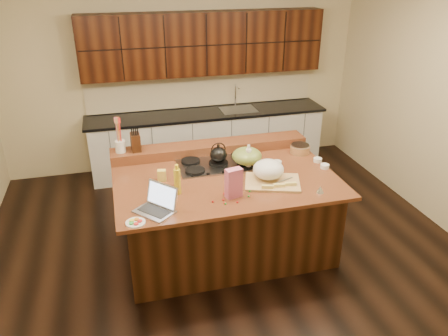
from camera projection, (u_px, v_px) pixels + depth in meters
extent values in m
cube|color=black|center=(225.00, 246.00, 5.17)|extent=(5.50, 5.00, 0.01)
cube|color=silver|center=(225.00, 3.00, 4.00)|extent=(5.50, 5.00, 0.01)
cube|color=#CDBC8F|center=(183.00, 82.00, 6.77)|extent=(5.50, 0.01, 2.70)
cube|color=#CDBC8F|center=(343.00, 304.00, 2.40)|extent=(5.50, 0.01, 2.70)
cube|color=#CDBC8F|center=(447.00, 118.00, 5.22)|extent=(0.01, 5.00, 2.70)
cube|color=black|center=(225.00, 214.00, 4.98)|extent=(2.22, 1.42, 0.88)
cube|color=black|center=(225.00, 178.00, 4.78)|extent=(2.40, 1.60, 0.04)
cube|color=black|center=(210.00, 147.00, 5.35)|extent=(2.40, 0.30, 0.12)
cube|color=gray|center=(218.00, 165.00, 5.03)|extent=(0.92, 0.52, 0.02)
cylinder|color=black|center=(191.00, 161.00, 5.06)|extent=(0.22, 0.22, 0.03)
cylinder|color=black|center=(240.00, 156.00, 5.20)|extent=(0.22, 0.22, 0.03)
cylinder|color=black|center=(195.00, 171.00, 4.84)|extent=(0.22, 0.22, 0.03)
cylinder|color=black|center=(247.00, 165.00, 4.97)|extent=(0.22, 0.22, 0.03)
cylinder|color=black|center=(218.00, 163.00, 5.02)|extent=(0.22, 0.22, 0.03)
cube|color=silver|center=(208.00, 142.00, 6.93)|extent=(3.60, 0.62, 0.90)
cube|color=black|center=(207.00, 113.00, 6.73)|extent=(3.70, 0.66, 0.04)
cube|color=gray|center=(238.00, 110.00, 6.84)|extent=(0.55, 0.42, 0.01)
cylinder|color=gray|center=(235.00, 95.00, 6.92)|extent=(0.02, 0.02, 0.36)
cube|color=black|center=(204.00, 43.00, 6.42)|extent=(3.60, 0.34, 0.90)
cube|color=#CDBC8F|center=(203.00, 90.00, 6.88)|extent=(3.60, 0.03, 0.50)
ellipsoid|color=black|center=(218.00, 155.00, 4.97)|extent=(0.24, 0.24, 0.18)
ellipsoid|color=olive|center=(247.00, 156.00, 4.93)|extent=(0.44, 0.44, 0.19)
cube|color=#B7B7BC|center=(154.00, 212.00, 4.08)|extent=(0.42, 0.43, 0.02)
cube|color=black|center=(154.00, 211.00, 4.08)|extent=(0.30, 0.32, 0.00)
cube|color=#B7B7BC|center=(162.00, 195.00, 4.12)|extent=(0.29, 0.32, 0.23)
cube|color=silver|center=(162.00, 195.00, 4.12)|extent=(0.25, 0.28, 0.19)
cylinder|color=gold|center=(177.00, 182.00, 4.37)|extent=(0.08, 0.08, 0.27)
cylinder|color=silver|center=(248.00, 159.00, 4.88)|extent=(0.08, 0.08, 0.25)
cube|color=tan|center=(272.00, 182.00, 4.62)|extent=(0.67, 0.58, 0.03)
ellipsoid|color=white|center=(268.00, 169.00, 4.63)|extent=(0.33, 0.33, 0.21)
cube|color=#EDD872|center=(268.00, 187.00, 4.46)|extent=(0.12, 0.03, 0.03)
cube|color=#EDD872|center=(279.00, 185.00, 4.49)|extent=(0.12, 0.03, 0.03)
cube|color=#EDD872|center=(290.00, 184.00, 4.52)|extent=(0.12, 0.03, 0.03)
cylinder|color=gray|center=(284.00, 180.00, 4.62)|extent=(0.22, 0.09, 0.01)
cylinder|color=white|center=(325.00, 166.00, 4.95)|extent=(0.13, 0.13, 0.04)
cylinder|color=white|center=(277.00, 163.00, 5.04)|extent=(0.11, 0.11, 0.04)
cylinder|color=white|center=(318.00, 160.00, 5.11)|extent=(0.11, 0.11, 0.04)
cylinder|color=#996B3F|center=(300.00, 149.00, 5.34)|extent=(0.30, 0.30, 0.09)
cone|color=silver|center=(320.00, 189.00, 4.43)|extent=(0.11, 0.11, 0.07)
cube|color=#CF6184|center=(234.00, 183.00, 4.30)|extent=(0.18, 0.12, 0.30)
cylinder|color=white|center=(135.00, 223.00, 3.92)|extent=(0.23, 0.23, 0.01)
cube|color=#F1D855|center=(162.00, 175.00, 4.66)|extent=(0.10, 0.08, 0.12)
cylinder|color=white|center=(120.00, 146.00, 5.05)|extent=(0.13, 0.13, 0.14)
cube|color=black|center=(136.00, 142.00, 5.07)|extent=(0.11, 0.17, 0.21)
ellipsoid|color=red|center=(224.00, 194.00, 4.40)|extent=(0.02, 0.02, 0.02)
ellipsoid|color=#198C26|center=(249.00, 196.00, 4.35)|extent=(0.02, 0.02, 0.02)
ellipsoid|color=red|center=(213.00, 202.00, 4.25)|extent=(0.02, 0.02, 0.02)
ellipsoid|color=#198C26|center=(225.00, 204.00, 4.22)|extent=(0.02, 0.02, 0.02)
ellipsoid|color=red|center=(224.00, 203.00, 4.23)|extent=(0.02, 0.02, 0.02)
ellipsoid|color=#198C26|center=(250.00, 191.00, 4.44)|extent=(0.02, 0.02, 0.02)
ellipsoid|color=red|center=(223.00, 200.00, 4.28)|extent=(0.02, 0.02, 0.02)
ellipsoid|color=#198C26|center=(250.00, 190.00, 4.47)|extent=(0.02, 0.02, 0.02)
ellipsoid|color=red|center=(237.00, 202.00, 4.24)|extent=(0.02, 0.02, 0.02)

